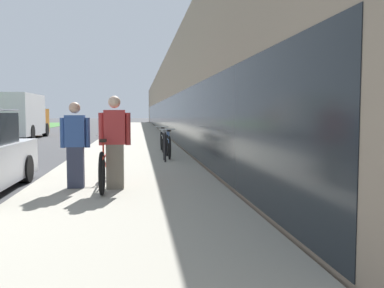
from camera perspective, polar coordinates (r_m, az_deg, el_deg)
sidewalk_slab at (r=26.65m, az=-7.65°, el=1.04°), size 3.76×70.00×0.11m
storefront_facade at (r=35.26m, az=3.78°, el=5.81°), size 10.01×70.00×5.01m
tandem_bicycle at (r=8.38m, az=-11.37°, el=-2.76°), size 0.52×2.73×0.94m
person_rider at (r=7.98m, az=-10.25°, el=0.23°), size 0.58×0.23×1.71m
person_bystander at (r=8.22m, az=-15.30°, el=-0.13°), size 0.54×0.21×1.60m
bike_rack_hoop at (r=12.40m, az=-3.67°, el=0.09°), size 0.05×0.60×0.84m
cruiser_bike_nearest at (r=13.32m, az=-3.20°, el=-0.22°), size 0.52×1.75×0.89m
cruiser_bike_middle at (r=15.47m, az=-3.99°, el=0.40°), size 0.52×1.80×0.89m
moving_truck at (r=26.76m, az=-22.08°, el=3.47°), size 2.29×6.36×2.57m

